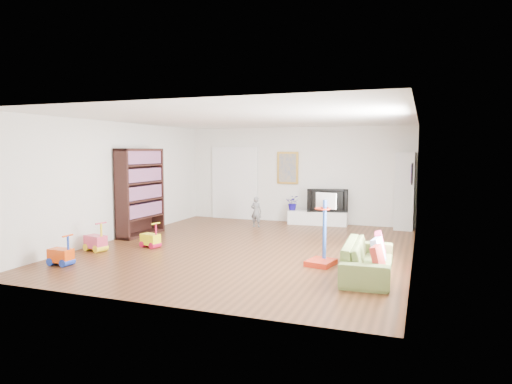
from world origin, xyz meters
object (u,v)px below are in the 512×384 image
(media_console, at_px, (318,218))
(basketball_hoop, at_px, (321,229))
(sofa, at_px, (368,259))
(bookshelf, at_px, (140,192))

(media_console, relative_size, basketball_hoop, 1.25)
(sofa, bearing_deg, media_console, 19.15)
(media_console, relative_size, bookshelf, 0.77)
(bookshelf, distance_m, sofa, 5.90)
(bookshelf, height_order, sofa, bookshelf)
(bookshelf, distance_m, basketball_hoop, 4.91)
(bookshelf, bearing_deg, basketball_hoop, -13.74)
(sofa, distance_m, basketball_hoop, 1.03)
(media_console, height_order, bookshelf, bookshelf)
(media_console, bearing_deg, basketball_hoop, -80.03)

